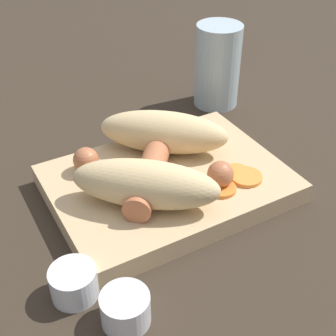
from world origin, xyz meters
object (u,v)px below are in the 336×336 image
Objects in this scene: sausage at (152,167)px; drink_glass at (217,66)px; condiment_cup_near at (74,284)px; condiment_cup_far at (126,310)px; food_tray at (168,184)px; bread_roll at (155,156)px.

drink_glass is (0.18, 0.14, 0.02)m from sausage.
condiment_cup_near is 0.38m from drink_glass.
sausage is at bearing 35.62° from condiment_cup_near.
condiment_cup_far is 0.36× the size of drink_glass.
drink_glass reaches higher than sausage.
sausage is at bearing 162.69° from food_tray.
drink_glass is (0.30, 0.23, 0.05)m from condiment_cup_near.
drink_glass reaches higher than condiment_cup_near.
food_tray is 6.05× the size of condiment_cup_far.
condiment_cup_near is (-0.13, -0.09, -0.04)m from bread_roll.
food_tray is 1.21× the size of bread_roll.
bread_roll is 1.47× the size of sausage.
food_tray is 0.04m from bread_roll.
condiment_cup_near is at bearing -144.76° from bread_roll.
sausage reaches higher than condiment_cup_far.
bread_roll is 0.22m from drink_glass.
drink_glass is at bearing 42.17° from food_tray.
food_tray is at bearing -36.54° from bread_roll.
food_tray is at bearing 48.90° from condiment_cup_far.
condiment_cup_far is at bearing -131.10° from food_tray.
bread_roll is 0.17m from condiment_cup_far.
drink_glass is (0.16, 0.15, 0.05)m from food_tray.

